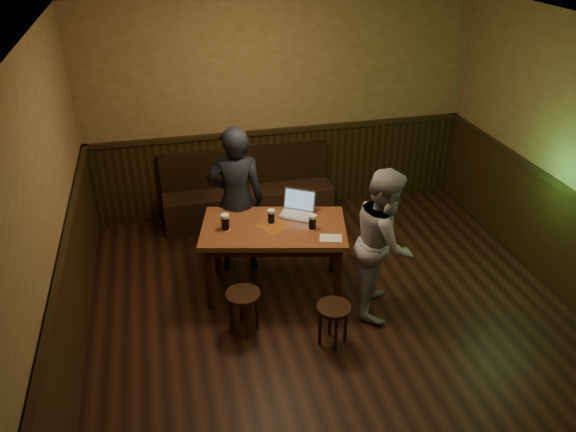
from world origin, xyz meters
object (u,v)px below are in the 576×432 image
at_px(pint_left, 225,222).
at_px(laptop, 298,208).
at_px(pint_right, 312,222).
at_px(stool_right, 334,314).
at_px(pint_mid, 271,216).
at_px(person_grey, 384,242).
at_px(pub_table, 274,235).
at_px(bench, 248,198).
at_px(person_suit, 236,201).
at_px(stool_left, 243,301).

distance_m(pint_left, laptop, 0.82).
bearing_deg(pint_right, stool_right, -91.23).
bearing_deg(pint_mid, stool_right, -71.02).
height_order(pint_left, person_grey, person_grey).
distance_m(pub_table, stool_right, 1.10).
height_order(bench, person_grey, person_grey).
distance_m(bench, person_suit, 1.26).
bearing_deg(bench, person_grey, -65.06).
xyz_separation_m(pint_right, person_suit, (-0.68, 0.68, -0.01)).
bearing_deg(bench, pub_table, -90.00).
distance_m(stool_right, laptop, 1.30).
bearing_deg(laptop, person_suit, -175.93).
bearing_deg(laptop, person_grey, -15.51).
bearing_deg(pint_left, stool_right, -50.63).
distance_m(bench, pint_left, 1.74).
relative_size(pint_left, laptop, 0.40).
xyz_separation_m(bench, stool_right, (0.35, -2.60, 0.04)).
height_order(pub_table, person_grey, person_grey).
bearing_deg(pint_left, pub_table, -5.48).
bearing_deg(laptop, pub_table, -114.50).
height_order(pint_left, pint_right, pint_left).
xyz_separation_m(stool_right, pint_left, (-0.85, 1.03, 0.53)).
bearing_deg(pint_left, stool_left, -85.21).
bearing_deg(pint_right, bench, 101.93).
relative_size(pint_mid, person_suit, 0.09).
height_order(pint_mid, person_suit, person_suit).
height_order(stool_left, pint_right, pint_right).
bearing_deg(pint_left, pint_right, -12.90).
distance_m(bench, pub_table, 1.66).
bearing_deg(pint_mid, bench, 89.66).
distance_m(stool_left, person_grey, 1.50).
distance_m(pub_table, person_suit, 0.63).
bearing_deg(stool_right, pub_table, 109.81).
height_order(bench, pint_mid, bench).
bearing_deg(stool_right, pint_right, 88.77).
xyz_separation_m(stool_right, pint_right, (0.02, 0.83, 0.52)).
relative_size(pub_table, laptop, 3.71).
distance_m(pint_right, laptop, 0.36).
height_order(pint_right, laptop, laptop).
bearing_deg(laptop, stool_left, -100.82).
bearing_deg(bench, stool_right, -82.22).
bearing_deg(pint_mid, pub_table, -82.86).
relative_size(pint_right, person_suit, 0.09).
bearing_deg(person_grey, pub_table, 85.29).
height_order(pint_mid, person_grey, person_grey).
xyz_separation_m(pint_left, pint_right, (0.86, -0.20, -0.01)).
height_order(pint_mid, pint_right, pint_right).
height_order(laptop, person_grey, person_grey).
xyz_separation_m(bench, pint_left, (-0.49, -1.57, 0.57)).
height_order(stool_left, stool_right, stool_left).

